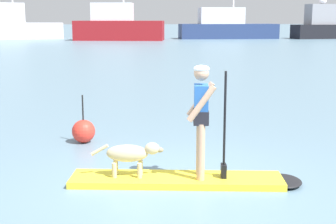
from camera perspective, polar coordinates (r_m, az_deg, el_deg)
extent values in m
plane|color=slate|center=(7.41, 0.99, -8.31)|extent=(400.00, 400.00, 0.00)
cube|color=yellow|center=(7.40, 0.99, -7.95)|extent=(3.25, 1.18, 0.10)
ellipsoid|color=black|center=(7.54, 13.29, -7.87)|extent=(0.66, 0.73, 0.10)
cylinder|color=tan|center=(7.39, 3.79, -4.17)|extent=(0.12, 0.12, 0.84)
cylinder|color=tan|center=(7.14, 3.86, -4.71)|extent=(0.12, 0.12, 0.84)
cube|color=black|center=(7.15, 3.88, -0.55)|extent=(0.27, 0.39, 0.20)
cube|color=#2659A5|center=(7.11, 3.90, 1.00)|extent=(0.25, 0.37, 0.55)
sphere|color=tan|center=(7.05, 3.94, 4.57)|extent=(0.22, 0.22, 0.22)
ellipsoid|color=white|center=(7.04, 3.95, 5.06)|extent=(0.23, 0.23, 0.11)
cylinder|color=tan|center=(7.29, 3.85, 1.49)|extent=(0.43, 0.16, 0.54)
cylinder|color=tan|center=(6.92, 3.95, 0.98)|extent=(0.43, 0.16, 0.54)
cylinder|color=black|center=(7.19, 6.65, -1.55)|extent=(0.04, 0.04, 1.60)
cube|color=black|center=(7.37, 6.53, -6.85)|extent=(0.11, 0.19, 0.20)
ellipsoid|color=#CCB78C|center=(7.32, -4.80, -4.85)|extent=(0.66, 0.32, 0.26)
ellipsoid|color=#CCB78C|center=(7.27, -1.87, -4.30)|extent=(0.24, 0.19, 0.18)
ellipsoid|color=gray|center=(7.27, -1.00, -4.45)|extent=(0.13, 0.10, 0.08)
cylinder|color=#CCB78C|center=(7.37, -8.01, -4.41)|extent=(0.27, 0.09, 0.18)
cylinder|color=#CCB78C|center=(7.45, -3.25, -6.51)|extent=(0.07, 0.07, 0.23)
cylinder|color=#CCB78C|center=(7.30, -3.36, -6.87)|extent=(0.07, 0.07, 0.23)
cylinder|color=#CCB78C|center=(7.49, -6.14, -6.45)|extent=(0.07, 0.07, 0.23)
cylinder|color=#CCB78C|center=(7.35, -6.31, -6.81)|extent=(0.07, 0.07, 0.23)
cube|color=silver|center=(61.26, -18.16, 9.00)|extent=(12.71, 5.52, 1.93)
cube|color=maroon|center=(55.90, -5.71, 9.48)|extent=(10.40, 5.22, 2.18)
cube|color=silver|center=(55.87, -6.53, 11.59)|extent=(4.87, 3.34, 1.96)
cylinder|color=silver|center=(55.87, -6.54, 11.81)|extent=(3.44, 0.81, 0.14)
cube|color=navy|center=(60.73, 7.04, 9.37)|extent=(11.91, 3.75, 1.77)
cube|color=silver|center=(60.50, 6.25, 11.15)|extent=(5.38, 2.74, 1.95)
cylinder|color=silver|center=(60.50, 6.26, 11.36)|extent=(4.15, 0.23, 0.14)
cube|color=black|center=(63.38, 18.02, 8.95)|extent=(8.68, 3.55, 1.70)
cube|color=gray|center=(63.10, 17.60, 10.85)|extent=(4.00, 2.33, 2.44)
ellipsoid|color=white|center=(63.13, 17.68, 12.27)|extent=(0.90, 0.90, 0.60)
sphere|color=red|center=(9.83, -9.87, -2.24)|extent=(0.46, 0.46, 0.46)
cylinder|color=black|center=(9.74, -9.96, 0.52)|extent=(0.03, 0.03, 0.50)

